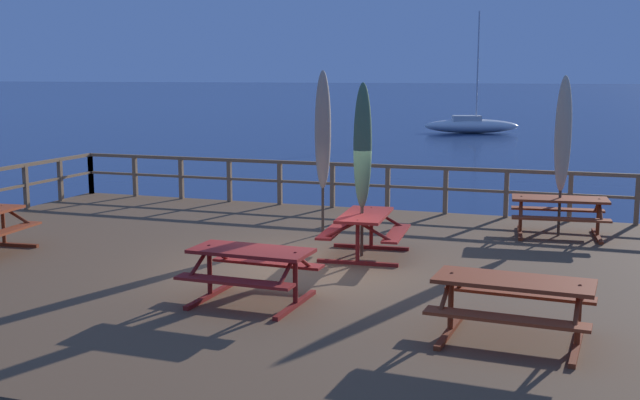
{
  "coord_description": "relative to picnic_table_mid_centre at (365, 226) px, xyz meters",
  "views": [
    {
      "loc": [
        4.39,
        -11.95,
        3.82
      ],
      "look_at": [
        0.0,
        0.89,
        1.63
      ],
      "focal_mm": 44.15,
      "sensor_mm": 36.0,
      "label": 1
    }
  ],
  "objects": [
    {
      "name": "wooden_deck",
      "position": [
        -0.76,
        -1.11,
        -0.86
      ],
      "size": [
        16.63,
        11.9,
        0.63
      ],
      "primitive_type": "cube",
      "color": "brown",
      "rests_on": "ground"
    },
    {
      "name": "patio_umbrella_short_mid",
      "position": [
        -1.33,
        1.62,
        1.52
      ],
      "size": [
        0.32,
        0.32,
        3.25
      ],
      "color": "#4C3828",
      "rests_on": "wooden_deck"
    },
    {
      "name": "picnic_table_mid_centre",
      "position": [
        0.0,
        0.0,
        0.0
      ],
      "size": [
        1.53,
        1.74,
        0.78
      ],
      "color": "maroon",
      "rests_on": "wooden_deck"
    },
    {
      "name": "sailboat_distant",
      "position": [
        -3.6,
        38.29,
        -0.66
      ],
      "size": [
        6.23,
        3.28,
        7.72
      ],
      "color": "white",
      "rests_on": "ground"
    },
    {
      "name": "picnic_table_mid_left",
      "position": [
        2.88,
        -3.7,
        0.01
      ],
      "size": [
        1.94,
        1.5,
        0.78
      ],
      "color": "#993819",
      "rests_on": "wooden_deck"
    },
    {
      "name": "ground_plane",
      "position": [
        -0.76,
        -1.11,
        -1.18
      ],
      "size": [
        600.0,
        600.0,
        0.0
      ],
      "primitive_type": "plane",
      "color": "navy"
    },
    {
      "name": "patio_umbrella_tall_back_right",
      "position": [
        3.16,
        2.98,
        1.46
      ],
      "size": [
        0.32,
        0.32,
        3.16
      ],
      "color": "#4C3828",
      "rests_on": "wooden_deck"
    },
    {
      "name": "picnic_table_mid_right",
      "position": [
        3.16,
        2.95,
        0.01
      ],
      "size": [
        1.96,
        1.57,
        0.78
      ],
      "color": "#993819",
      "rests_on": "wooden_deck"
    },
    {
      "name": "picnic_table_back_left",
      "position": [
        -0.75,
        -3.22,
        0.0
      ],
      "size": [
        1.72,
        1.45,
        0.78
      ],
      "color": "maroon",
      "rests_on": "wooden_deck"
    },
    {
      "name": "railing_waterside_far",
      "position": [
        -0.76,
        4.7,
        0.18
      ],
      "size": [
        16.43,
        0.1,
        1.09
      ],
      "color": "brown",
      "rests_on": "wooden_deck"
    },
    {
      "name": "patio_umbrella_tall_back_left",
      "position": [
        -0.06,
        0.03,
        1.39
      ],
      "size": [
        0.32,
        0.32,
        3.04
      ],
      "color": "#4C3828",
      "rests_on": "wooden_deck"
    }
  ]
}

